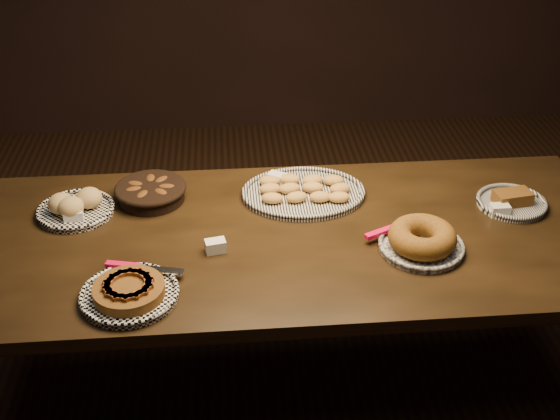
{
  "coord_description": "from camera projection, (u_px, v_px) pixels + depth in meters",
  "views": [
    {
      "loc": [
        -0.22,
        -2.08,
        2.17
      ],
      "look_at": [
        -0.04,
        0.05,
        0.82
      ],
      "focal_mm": 45.0,
      "sensor_mm": 36.0,
      "label": 1
    }
  ],
  "objects": [
    {
      "name": "croissant_basket",
      "position": [
        151.0,
        191.0,
        2.7
      ],
      "size": [
        0.28,
        0.28,
        0.07
      ],
      "rotation": [
        0.0,
        0.0,
        0.02
      ],
      "color": "black",
      "rests_on": "buffet_table"
    },
    {
      "name": "madeleine_platter",
      "position": [
        303.0,
        191.0,
        2.74
      ],
      "size": [
        0.48,
        0.39,
        0.05
      ],
      "rotation": [
        0.0,
        0.0,
        0.26
      ],
      "color": "black",
      "rests_on": "buffet_table"
    },
    {
      "name": "loaf_plate",
      "position": [
        512.0,
        201.0,
        2.68
      ],
      "size": [
        0.27,
        0.27,
        0.06
      ],
      "rotation": [
        0.0,
        0.0,
        0.15
      ],
      "color": "black",
      "rests_on": "buffet_table"
    },
    {
      "name": "tent_cards",
      "position": [
        299.0,
        215.0,
        2.59
      ],
      "size": [
        1.65,
        0.52,
        0.04
      ],
      "color": "white",
      "rests_on": "buffet_table"
    },
    {
      "name": "bundt_cake_plate",
      "position": [
        422.0,
        240.0,
        2.42
      ],
      "size": [
        0.34,
        0.33,
        0.09
      ],
      "rotation": [
        0.0,
        0.0,
        0.28
      ],
      "color": "black",
      "rests_on": "buffet_table"
    },
    {
      "name": "buffet_table",
      "position": [
        293.0,
        250.0,
        2.57
      ],
      "size": [
        2.4,
        1.0,
        0.75
      ],
      "color": "black",
      "rests_on": "ground"
    },
    {
      "name": "ground",
      "position": [
        292.0,
        382.0,
        2.93
      ],
      "size": [
        5.0,
        5.0,
        0.0
      ],
      "primitive_type": "plane",
      "color": "black",
      "rests_on": "ground"
    },
    {
      "name": "apple_tart_plate",
      "position": [
        129.0,
        292.0,
        2.21
      ],
      "size": [
        0.33,
        0.32,
        0.06
      ],
      "rotation": [
        0.0,
        0.0,
        0.23
      ],
      "color": "white",
      "rests_on": "buffet_table"
    },
    {
      "name": "bread_roll_plate",
      "position": [
        75.0,
        207.0,
        2.62
      ],
      "size": [
        0.29,
        0.29,
        0.09
      ],
      "rotation": [
        0.0,
        0.0,
        0.05
      ],
      "color": "white",
      "rests_on": "buffet_table"
    }
  ]
}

